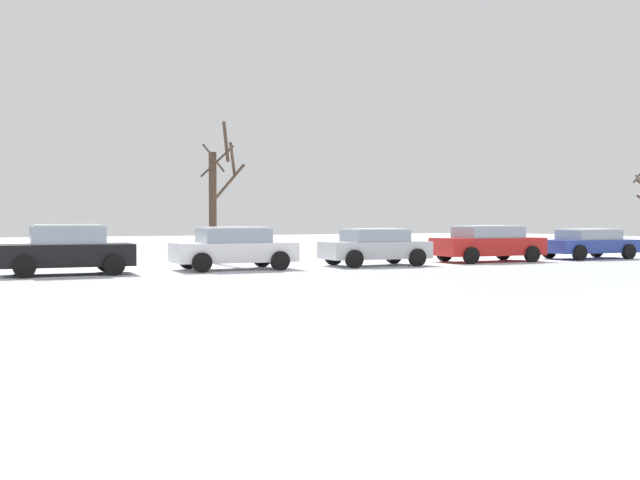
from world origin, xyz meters
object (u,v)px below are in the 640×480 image
object	(u,v)px
parked_car_silver	(375,246)
parked_car_black	(68,249)
parked_car_red	(488,243)
parked_car_blue	(589,243)
parked_car_white	(234,248)

from	to	relation	value
parked_car_silver	parked_car_black	bearing A→B (deg)	178.83
parked_car_red	parked_car_blue	size ratio (longest dim) A/B	1.08
parked_car_silver	parked_car_blue	bearing A→B (deg)	1.17
parked_car_black	parked_car_red	bearing A→B (deg)	0.16
parked_car_black	parked_car_white	world-z (taller)	parked_car_black
parked_car_white	parked_car_silver	size ratio (longest dim) A/B	1.05
parked_car_red	parked_car_blue	distance (m)	5.34
parked_car_red	parked_car_silver	bearing A→B (deg)	-177.18
parked_car_white	parked_car_black	bearing A→B (deg)	-179.75
parked_car_white	parked_car_silver	bearing A→B (deg)	-2.60
parked_car_silver	parked_car_blue	xyz separation A→B (m)	(10.68, 0.22, -0.03)
parked_car_black	parked_car_white	size ratio (longest dim) A/B	0.95
parked_car_white	parked_car_red	distance (m)	10.68
parked_car_black	parked_car_white	distance (m)	5.34
parked_car_white	parked_car_blue	size ratio (longest dim) A/B	0.99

